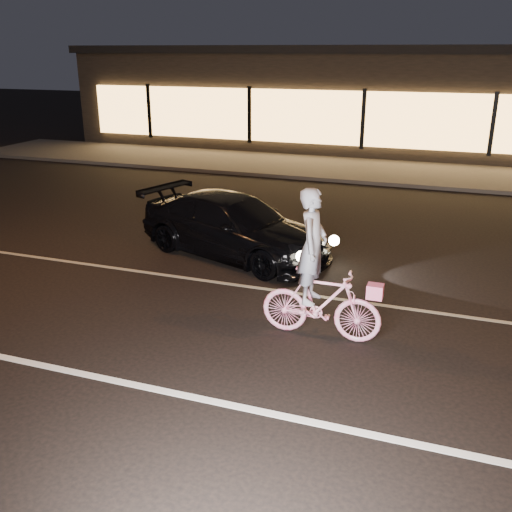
% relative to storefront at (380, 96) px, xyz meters
% --- Properties ---
extents(ground, '(90.00, 90.00, 0.00)m').
position_rel_storefront_xyz_m(ground, '(0.00, -18.97, -2.15)').
color(ground, black).
rests_on(ground, ground).
extents(lane_stripe_near, '(60.00, 0.12, 0.01)m').
position_rel_storefront_xyz_m(lane_stripe_near, '(0.00, -20.47, -2.14)').
color(lane_stripe_near, silver).
rests_on(lane_stripe_near, ground).
extents(lane_stripe_far, '(60.00, 0.10, 0.01)m').
position_rel_storefront_xyz_m(lane_stripe_far, '(0.00, -16.97, -2.14)').
color(lane_stripe_far, gray).
rests_on(lane_stripe_far, ground).
extents(sidewalk, '(30.00, 4.00, 0.12)m').
position_rel_storefront_xyz_m(sidewalk, '(0.00, -5.97, -2.09)').
color(sidewalk, '#383533').
rests_on(sidewalk, ground).
extents(storefront, '(25.40, 8.42, 4.20)m').
position_rel_storefront_xyz_m(storefront, '(0.00, 0.00, 0.00)').
color(storefront, black).
rests_on(storefront, ground).
extents(cyclist, '(1.79, 0.62, 2.25)m').
position_rel_storefront_xyz_m(cyclist, '(1.77, -18.38, -1.35)').
color(cyclist, '#FF3079').
rests_on(cyclist, ground).
extents(sedan, '(4.61, 2.98, 1.24)m').
position_rel_storefront_xyz_m(sedan, '(-0.72, -15.44, -1.53)').
color(sedan, black).
rests_on(sedan, ground).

